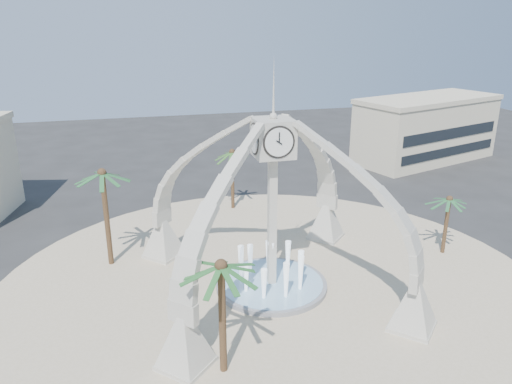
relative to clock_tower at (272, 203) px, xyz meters
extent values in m
plane|color=#282828|center=(0.00, 0.00, -6.49)|extent=(140.00, 140.00, 0.00)
cylinder|color=beige|center=(0.00, 0.00, -6.46)|extent=(40.00, 40.00, 0.06)
cube|color=#B8B3A3|center=(0.00, 0.00, -1.59)|extent=(0.55, 0.55, 9.80)
cube|color=#B8B3A3|center=(0.00, 0.00, 4.56)|extent=(2.50, 2.50, 2.50)
cone|color=#B8B3A3|center=(0.00, 0.00, 7.81)|extent=(0.20, 0.20, 4.00)
cylinder|color=white|center=(0.00, -1.29, 4.56)|extent=(1.84, 0.04, 1.84)
pyramid|color=#B8B3A3|center=(7.07, 7.07, -4.89)|extent=(3.80, 3.80, 3.20)
pyramid|color=#B8B3A3|center=(-7.07, 7.07, -4.89)|extent=(3.80, 3.80, 3.20)
pyramid|color=#B8B3A3|center=(-7.07, -7.07, -4.89)|extent=(3.80, 3.80, 3.20)
pyramid|color=#B8B3A3|center=(7.07, -7.07, -4.89)|extent=(3.80, 3.80, 3.20)
cylinder|color=gray|center=(0.00, 0.00, -6.29)|extent=(8.00, 8.00, 0.40)
cylinder|color=#93BDDB|center=(0.00, 0.00, -6.07)|extent=(7.40, 7.40, 0.04)
cone|color=white|center=(0.00, 0.00, -4.47)|extent=(0.60, 0.60, 3.20)
cube|color=beige|center=(30.00, 28.00, -2.49)|extent=(21.49, 13.79, 8.00)
cube|color=beige|center=(30.00, 28.00, 1.81)|extent=(21.87, 14.17, 0.60)
cylinder|color=brown|center=(15.32, 1.79, -4.06)|extent=(0.32, 0.32, 4.87)
cylinder|color=brown|center=(-11.24, 6.71, -2.66)|extent=(0.41, 0.41, 7.67)
cylinder|color=brown|center=(0.69, 16.32, -3.46)|extent=(0.35, 0.35, 6.07)
cylinder|color=brown|center=(-5.10, -8.00, -3.20)|extent=(0.41, 0.41, 6.59)
camera|label=1|loc=(-9.15, -30.47, 11.88)|focal=35.00mm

